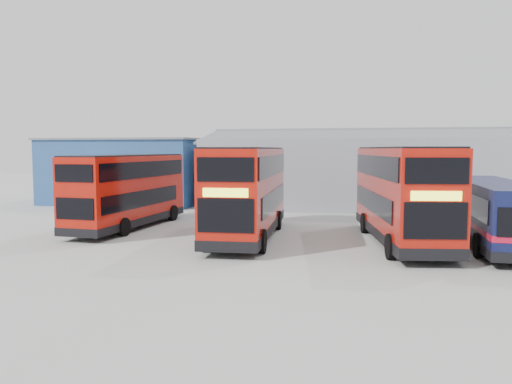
# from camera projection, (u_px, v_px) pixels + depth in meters

# --- Properties ---
(ground_plane) EXTENTS (120.00, 120.00, 0.00)m
(ground_plane) POSITION_uv_depth(u_px,v_px,m) (251.00, 257.00, 20.00)
(ground_plane) COLOR #9C9C97
(ground_plane) RESTS_ON ground
(office_block) EXTENTS (12.30, 8.32, 5.12)m
(office_block) POSITION_uv_depth(u_px,v_px,m) (130.00, 170.00, 40.21)
(office_block) COLOR navy
(office_block) RESTS_ON ground
(maintenance_shed) EXTENTS (30.50, 12.00, 5.89)m
(maintenance_shed) POSITION_uv_depth(u_px,v_px,m) (412.00, 172.00, 37.61)
(maintenance_shed) COLOR #8F949C
(maintenance_shed) RESTS_ON ground
(double_decker_left) EXTENTS (2.90, 9.58, 4.00)m
(double_decker_left) POSITION_uv_depth(u_px,v_px,m) (128.00, 192.00, 27.06)
(double_decker_left) COLOR #AF140A
(double_decker_left) RESTS_ON ground
(double_decker_centre) EXTENTS (3.11, 10.50, 4.39)m
(double_decker_centre) POSITION_uv_depth(u_px,v_px,m) (248.00, 193.00, 24.14)
(double_decker_centre) COLOR #AF140A
(double_decker_centre) RESTS_ON ground
(double_decker_right) EXTENTS (4.09, 10.64, 4.40)m
(double_decker_right) POSITION_uv_depth(u_px,v_px,m) (401.00, 195.00, 22.78)
(double_decker_right) COLOR #AF140A
(double_decker_right) RESTS_ON ground
(single_decker_blue) EXTENTS (2.68, 10.59, 2.86)m
(single_decker_blue) POSITION_uv_depth(u_px,v_px,m) (493.00, 214.00, 22.33)
(single_decker_blue) COLOR #0D183C
(single_decker_blue) RESTS_ON ground
(panel_van) EXTENTS (2.66, 5.74, 2.46)m
(panel_van) POSITION_uv_depth(u_px,v_px,m) (97.00, 189.00, 36.54)
(panel_van) COLOR white
(panel_van) RESTS_ON ground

